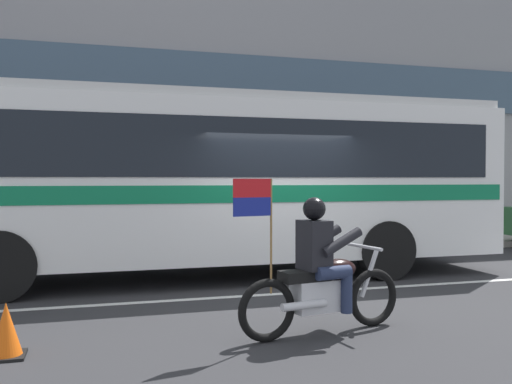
# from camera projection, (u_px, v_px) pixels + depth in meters

# --- Properties ---
(ground_plane) EXTENTS (60.00, 60.00, 0.00)m
(ground_plane) POSITION_uv_depth(u_px,v_px,m) (280.00, 286.00, 9.08)
(ground_plane) COLOR #2B2B2D
(sidewalk_curb) EXTENTS (28.00, 3.80, 0.15)m
(sidewalk_curb) POSITION_uv_depth(u_px,v_px,m) (215.00, 246.00, 13.98)
(sidewalk_curb) COLOR #A39E93
(sidewalk_curb) RESTS_ON ground_plane
(lane_center_stripe) EXTENTS (26.60, 0.14, 0.01)m
(lane_center_stripe) POSITION_uv_depth(u_px,v_px,m) (292.00, 293.00, 8.51)
(lane_center_stripe) COLOR silver
(lane_center_stripe) RESTS_ON ground_plane
(office_building_facade) EXTENTS (28.00, 0.89, 13.38)m
(office_building_facade) POSITION_uv_depth(u_px,v_px,m) (199.00, 10.00, 16.02)
(office_building_facade) COLOR gray
(office_building_facade) RESTS_ON ground_plane
(transit_bus) EXTENTS (10.63, 2.64, 3.22)m
(transit_bus) POSITION_uv_depth(u_px,v_px,m) (209.00, 173.00, 9.92)
(transit_bus) COLOR white
(transit_bus) RESTS_ON ground_plane
(motorcycle_with_rider) EXTENTS (2.17, 0.74, 1.78)m
(motorcycle_with_rider) POSITION_uv_depth(u_px,v_px,m) (321.00, 276.00, 6.27)
(motorcycle_with_rider) COLOR black
(motorcycle_with_rider) RESTS_ON ground_plane
(fire_hydrant) EXTENTS (0.22, 0.30, 0.75)m
(fire_hydrant) POSITION_uv_depth(u_px,v_px,m) (232.00, 233.00, 12.64)
(fire_hydrant) COLOR gold
(fire_hydrant) RESTS_ON sidewalk_curb
(traffic_cone) EXTENTS (0.36, 0.36, 0.55)m
(traffic_cone) POSITION_uv_depth(u_px,v_px,m) (6.00, 332.00, 5.44)
(traffic_cone) COLOR #EA590F
(traffic_cone) RESTS_ON ground_plane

